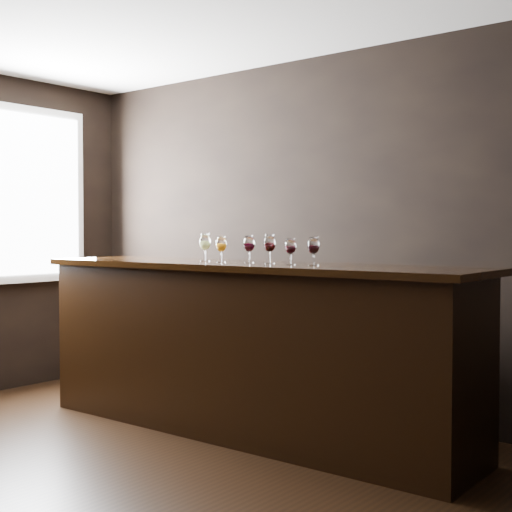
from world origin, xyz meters
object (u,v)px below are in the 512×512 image
Objects in this scene: glass_white at (205,243)px; back_bar_shelf at (239,349)px; bar_counter at (247,351)px; glass_red_a at (249,244)px; glass_red_d at (313,246)px; glass_red_c at (291,247)px; glass_amber at (221,245)px; glass_red_b at (270,244)px.

back_bar_shelf is at bearing 109.97° from glass_white.
bar_counter is at bearing -45.93° from back_bar_shelf.
glass_red_d is at bearing -5.54° from glass_red_a.
glass_red_a is 0.41m from glass_red_c.
back_bar_shelf is 12.50× the size of glass_red_a.
glass_white is 0.21m from glass_amber.
glass_red_a is 0.97× the size of glass_red_b.
glass_red_d is at bearing -2.64° from glass_white.
glass_amber is 0.94× the size of glass_red_b.
glass_red_a is at bearing 174.46° from glass_red_d.
glass_white is 1.03× the size of glass_red_b.
glass_red_d is at bearing -3.06° from bar_counter.
glass_amber is at bearing -165.43° from glass_red_a.
glass_red_a is (0.21, 0.06, 0.00)m from glass_amber.
glass_red_d is at bearing -8.08° from glass_red_b.
glass_amber is 0.40m from glass_red_b.
glass_red_c is (0.40, -0.06, -0.01)m from glass_red_a.
glass_white is 0.41m from glass_red_a.
back_bar_shelf is 11.75× the size of glass_white.
glass_white reaches higher than glass_red_b.
bar_counter is at bearing -71.85° from glass_red_a.
glass_red_d is (1.00, -0.05, -0.01)m from glass_white.
glass_red_b reaches higher than glass_red_a.
glass_red_b is (0.84, -0.65, 0.90)m from back_bar_shelf.
glass_red_a is at bearing -44.87° from back_bar_shelf.
glass_red_b is (0.40, 0.06, 0.01)m from glass_amber.
glass_red_b is 0.23m from glass_red_c.
glass_red_b reaches higher than back_bar_shelf.
back_bar_shelf is at bearing 121.94° from glass_amber.
bar_counter is 1.38× the size of back_bar_shelf.
back_bar_shelf is 12.92× the size of glass_red_d.
bar_counter is at bearing -167.54° from glass_red_b.
glass_red_b is at bearing 0.13° from glass_red_a.
back_bar_shelf is 12.94× the size of glass_amber.
glass_red_a reaches higher than glass_amber.
glass_white is 1.00m from glass_red_d.
glass_red_a is at bearing 171.72° from glass_red_c.
glass_amber is 1.06× the size of glass_red_c.
glass_red_c is at bearing -179.35° from glass_red_d.
glass_red_a is (-0.01, 0.04, 0.75)m from bar_counter.
glass_red_a is 1.03× the size of glass_red_d.
glass_white is at bearing 167.36° from glass_amber.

